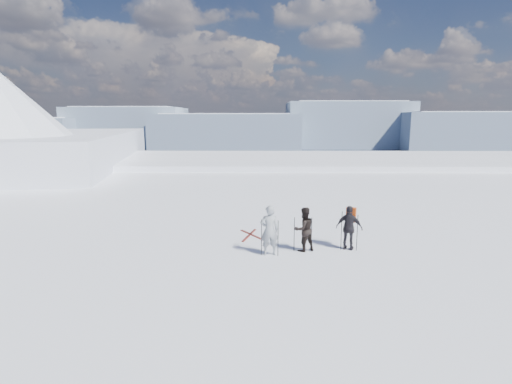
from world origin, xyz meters
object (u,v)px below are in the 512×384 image
skier_dark (304,229)px  skis_loose (251,235)px  skier_pack (349,228)px  skier_grey (269,230)px

skier_dark → skis_loose: size_ratio=0.92×
skier_pack → skis_loose: 3.86m
skier_grey → skis_loose: (-0.66, 2.18, -0.83)m
skier_grey → skis_loose: size_ratio=1.01×
skier_grey → skis_loose: 2.42m
skis_loose → skier_dark: bearing=-43.9°
skier_pack → skier_grey: bearing=34.4°
skier_dark → skier_pack: bearing=160.7°
skier_grey → skier_dark: 1.26m
skis_loose → skier_grey: bearing=-73.2°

